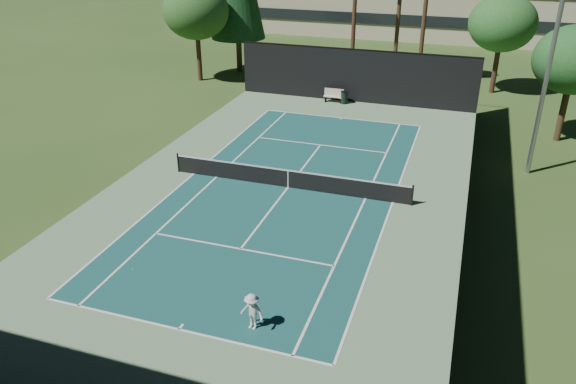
% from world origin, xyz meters
% --- Properties ---
extents(ground, '(160.00, 160.00, 0.00)m').
position_xyz_m(ground, '(0.00, 0.00, 0.00)').
color(ground, '#304D1C').
rests_on(ground, ground).
extents(apron_slab, '(18.00, 32.00, 0.01)m').
position_xyz_m(apron_slab, '(0.00, 0.00, 0.01)').
color(apron_slab, '#688C62').
rests_on(apron_slab, ground).
extents(court_surface, '(10.97, 23.77, 0.01)m').
position_xyz_m(court_surface, '(0.00, 0.00, 0.01)').
color(court_surface, '#184E4C').
rests_on(court_surface, ground).
extents(court_lines, '(11.07, 23.87, 0.01)m').
position_xyz_m(court_lines, '(0.00, 0.00, 0.02)').
color(court_lines, white).
rests_on(court_lines, ground).
extents(tennis_net, '(12.90, 0.10, 1.10)m').
position_xyz_m(tennis_net, '(0.00, 0.00, 0.56)').
color(tennis_net, black).
rests_on(tennis_net, ground).
extents(fence, '(18.04, 32.05, 4.03)m').
position_xyz_m(fence, '(0.00, 0.06, 2.01)').
color(fence, black).
rests_on(fence, ground).
extents(player, '(1.00, 0.70, 1.40)m').
position_xyz_m(player, '(2.37, -10.99, 0.70)').
color(player, silver).
rests_on(player, ground).
extents(tennis_ball_a, '(0.06, 0.06, 0.06)m').
position_xyz_m(tennis_ball_a, '(-3.51, -9.21, 0.03)').
color(tennis_ball_a, '#BEE133').
rests_on(tennis_ball_a, ground).
extents(tennis_ball_b, '(0.06, 0.06, 0.06)m').
position_xyz_m(tennis_ball_b, '(-3.92, 2.95, 0.03)').
color(tennis_ball_b, '#C2E233').
rests_on(tennis_ball_b, ground).
extents(tennis_ball_c, '(0.06, 0.06, 0.06)m').
position_xyz_m(tennis_ball_c, '(2.21, 1.87, 0.03)').
color(tennis_ball_c, yellow).
rests_on(tennis_ball_c, ground).
extents(tennis_ball_d, '(0.08, 0.08, 0.08)m').
position_xyz_m(tennis_ball_d, '(-6.95, 5.55, 0.04)').
color(tennis_ball_d, '#CDEA35').
rests_on(tennis_ball_d, ground).
extents(park_bench, '(1.50, 0.45, 1.02)m').
position_xyz_m(park_bench, '(-1.46, 15.42, 0.55)').
color(park_bench, beige).
rests_on(park_bench, ground).
extents(trash_bin, '(0.56, 0.56, 0.95)m').
position_xyz_m(trash_bin, '(-0.61, 15.30, 0.48)').
color(trash_bin, black).
rests_on(trash_bin, ground).
extents(decid_tree_a, '(5.12, 5.12, 7.62)m').
position_xyz_m(decid_tree_a, '(10.00, 22.00, 5.42)').
color(decid_tree_a, '#442A1D').
rests_on(decid_tree_a, ground).
extents(decid_tree_b, '(4.80, 4.80, 7.14)m').
position_xyz_m(decid_tree_b, '(14.00, 12.00, 5.08)').
color(decid_tree_b, '#48341E').
rests_on(decid_tree_b, ground).
extents(decid_tree_c, '(5.44, 5.44, 8.09)m').
position_xyz_m(decid_tree_c, '(-14.00, 18.00, 5.76)').
color(decid_tree_c, '#4B2F20').
rests_on(decid_tree_c, ground).
extents(light_pole, '(0.90, 0.25, 12.22)m').
position_xyz_m(light_pole, '(12.00, 6.00, 6.46)').
color(light_pole, '#93959B').
rests_on(light_pole, ground).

